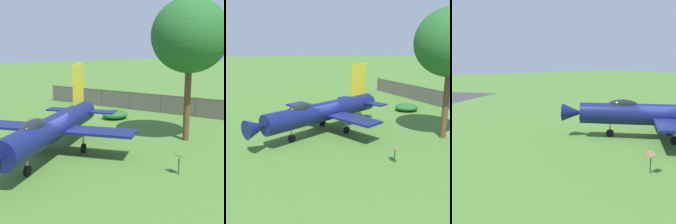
{
  "view_description": "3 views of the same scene",
  "coord_description": "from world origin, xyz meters",
  "views": [
    {
      "loc": [
        18.56,
        -8.06,
        6.89
      ],
      "look_at": [
        0.77,
        3.74,
        2.5
      ],
      "focal_mm": 54.1,
      "sensor_mm": 36.0,
      "label": 1
    },
    {
      "loc": [
        23.11,
        -0.53,
        7.77
      ],
      "look_at": [
        -0.41,
        1.17,
        1.64
      ],
      "focal_mm": 46.45,
      "sensor_mm": 36.0,
      "label": 2
    },
    {
      "loc": [
        20.27,
        14.36,
        5.91
      ],
      "look_at": [
        3.27,
        -6.74,
        1.5
      ],
      "focal_mm": 53.38,
      "sensor_mm": 36.0,
      "label": 3
    }
  ],
  "objects": [
    {
      "name": "info_plaque",
      "position": [
        6.39,
        4.28,
        0.85
      ],
      "size": [
        0.6,
        0.4,
        1.14
      ],
      "color": "#333333",
      "rests_on": "ground_plane"
    },
    {
      "name": "ground_plane",
      "position": [
        0.0,
        0.0,
        0.0
      ],
      "size": [
        200.0,
        200.0,
        0.0
      ],
      "primitive_type": "plane",
      "color": "#47722D"
    },
    {
      "name": "display_jet",
      "position": [
        0.23,
        -0.26,
        1.86
      ],
      "size": [
        10.51,
        11.37,
        5.44
      ],
      "rotation": [
        0.0,
        0.0,
        5.43
      ],
      "color": "#111951",
      "rests_on": "ground_plane"
    }
  ]
}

